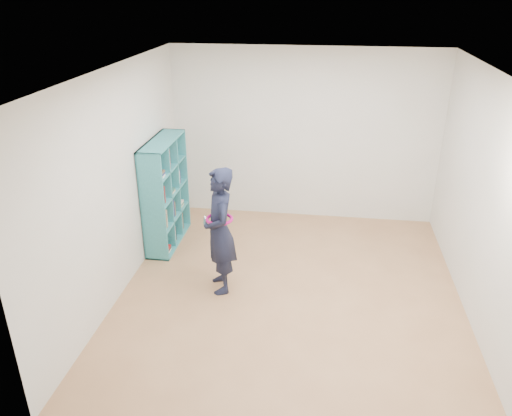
# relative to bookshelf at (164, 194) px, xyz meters

# --- Properties ---
(floor) EXTENTS (4.50, 4.50, 0.00)m
(floor) POSITION_rel_bookshelf_xyz_m (1.85, -1.07, -0.74)
(floor) COLOR #9A6B46
(floor) RESTS_ON ground
(ceiling) EXTENTS (4.50, 4.50, 0.00)m
(ceiling) POSITION_rel_bookshelf_xyz_m (1.85, -1.07, 1.86)
(ceiling) COLOR white
(ceiling) RESTS_ON wall_back
(wall_left) EXTENTS (0.02, 4.50, 2.60)m
(wall_left) POSITION_rel_bookshelf_xyz_m (-0.15, -1.07, 0.56)
(wall_left) COLOR silver
(wall_left) RESTS_ON floor
(wall_right) EXTENTS (0.02, 4.50, 2.60)m
(wall_right) POSITION_rel_bookshelf_xyz_m (3.85, -1.07, 0.56)
(wall_right) COLOR silver
(wall_right) RESTS_ON floor
(wall_back) EXTENTS (4.00, 0.02, 2.60)m
(wall_back) POSITION_rel_bookshelf_xyz_m (1.85, 1.18, 0.56)
(wall_back) COLOR silver
(wall_back) RESTS_ON floor
(wall_front) EXTENTS (4.00, 0.02, 2.60)m
(wall_front) POSITION_rel_bookshelf_xyz_m (1.85, -3.32, 0.56)
(wall_front) COLOR silver
(wall_front) RESTS_ON floor
(bookshelf) EXTENTS (0.33, 1.13, 1.50)m
(bookshelf) POSITION_rel_bookshelf_xyz_m (0.00, 0.00, 0.00)
(bookshelf) COLOR #28777C
(bookshelf) RESTS_ON floor
(person) EXTENTS (0.54, 0.66, 1.54)m
(person) POSITION_rel_bookshelf_xyz_m (1.01, -1.07, 0.04)
(person) COLOR black
(person) RESTS_ON floor
(smartphone) EXTENTS (0.07, 0.09, 0.13)m
(smartphone) POSITION_rel_bookshelf_xyz_m (0.84, -1.04, 0.14)
(smartphone) COLOR silver
(smartphone) RESTS_ON person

